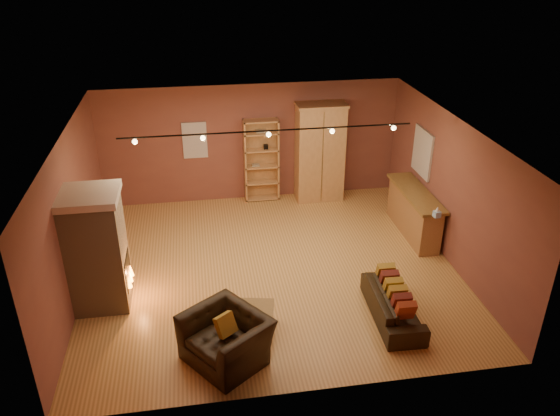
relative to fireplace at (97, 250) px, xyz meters
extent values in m
plane|color=#B07E3E|center=(3.04, 0.60, -1.06)|extent=(7.00, 7.00, 0.00)
plane|color=brown|center=(3.04, 0.60, 1.74)|extent=(7.00, 7.00, 0.00)
cube|color=brown|center=(3.04, 3.85, 0.34)|extent=(7.00, 0.02, 2.80)
cube|color=brown|center=(-0.46, 0.60, 0.34)|extent=(0.02, 6.50, 2.80)
cube|color=brown|center=(6.54, 0.60, 0.34)|extent=(0.02, 6.50, 2.80)
cube|color=tan|center=(-0.01, 0.00, -0.06)|extent=(0.90, 0.90, 2.00)
cube|color=beige|center=(-0.01, 0.00, 1.00)|extent=(0.98, 0.98, 0.12)
cube|color=black|center=(0.40, 0.00, -0.46)|extent=(0.10, 0.65, 0.55)
cone|color=orange|center=(0.46, 0.00, -0.58)|extent=(0.10, 0.10, 0.22)
cube|color=silver|center=(1.74, 3.83, 0.49)|extent=(0.56, 0.04, 0.86)
cube|color=tan|center=(3.27, 3.83, -0.06)|extent=(0.82, 0.04, 2.00)
cube|color=tan|center=(2.88, 3.69, -0.06)|extent=(0.04, 0.32, 2.00)
cube|color=tan|center=(3.66, 3.69, -0.06)|extent=(0.04, 0.32, 2.00)
cube|color=gray|center=(3.13, 3.69, -0.17)|extent=(0.18, 0.12, 0.05)
cube|color=black|center=(3.37, 3.69, 0.28)|extent=(0.10, 0.10, 0.12)
cube|color=tan|center=(3.27, 3.69, -1.02)|extent=(0.82, 0.32, 0.04)
cube|color=tan|center=(3.27, 3.69, -0.60)|extent=(0.82, 0.32, 0.04)
cube|color=tan|center=(3.27, 3.69, -0.19)|extent=(0.82, 0.32, 0.03)
cube|color=tan|center=(3.27, 3.69, 0.22)|extent=(0.82, 0.32, 0.04)
cube|color=tan|center=(3.27, 3.69, 0.62)|extent=(0.82, 0.32, 0.04)
cube|color=tan|center=(3.27, 3.69, 0.92)|extent=(0.82, 0.32, 0.04)
cube|color=tan|center=(4.64, 3.55, 0.09)|extent=(1.10, 0.60, 2.31)
cube|color=olive|center=(4.64, 3.25, 0.09)|extent=(0.02, 0.01, 2.21)
cube|color=tan|center=(4.64, 3.55, 1.28)|extent=(1.16, 0.66, 0.06)
cube|color=#AB7D4E|center=(6.24, 1.48, -0.60)|extent=(0.44, 1.94, 0.93)
cube|color=olive|center=(6.24, 1.48, -0.10)|extent=(0.56, 2.06, 0.06)
cube|color=#94C0ED|center=(6.19, 0.34, -0.01)|extent=(0.14, 0.14, 0.12)
cone|color=white|center=(6.19, 0.34, 0.10)|extent=(0.08, 0.08, 0.10)
cube|color=silver|center=(6.51, 2.00, 0.59)|extent=(0.05, 0.90, 1.00)
imported|color=black|center=(4.84, -1.23, -0.73)|extent=(0.57, 1.73, 0.67)
cube|color=#A43D20|center=(4.81, -1.78, -0.51)|extent=(0.31, 0.24, 0.36)
cube|color=maroon|center=(4.82, -1.56, -0.51)|extent=(0.31, 0.24, 0.36)
cube|color=#AC862C|center=(4.83, -1.34, -0.51)|extent=(0.31, 0.24, 0.36)
cube|color=#AC862C|center=(4.84, -1.12, -0.51)|extent=(0.31, 0.24, 0.36)
cube|color=maroon|center=(4.85, -0.90, -0.51)|extent=(0.31, 0.24, 0.36)
cube|color=#AC862C|center=(4.86, -0.68, -0.51)|extent=(0.31, 0.24, 0.36)
imported|color=black|center=(2.01, -1.80, -0.54)|extent=(1.32, 1.41, 1.03)
cube|color=#AC862C|center=(2.01, -1.80, -0.41)|extent=(0.38, 0.37, 0.34)
cube|color=olive|center=(2.54, -1.17, -0.67)|extent=(0.64, 0.64, 0.05)
cube|color=black|center=(2.32, -1.40, -0.88)|extent=(0.05, 0.05, 0.36)
cube|color=black|center=(2.77, -1.40, -0.88)|extent=(0.05, 0.05, 0.36)
cube|color=black|center=(2.32, -0.94, -0.88)|extent=(0.05, 0.05, 0.36)
cube|color=black|center=(2.77, -0.94, -0.88)|extent=(0.05, 0.05, 0.36)
cylinder|color=black|center=(3.04, 0.80, 1.66)|extent=(5.20, 0.03, 0.03)
sphere|color=#FFD88C|center=(0.74, 0.80, 1.59)|extent=(0.09, 0.09, 0.09)
sphere|color=#FFD88C|center=(1.89, 0.80, 1.59)|extent=(0.09, 0.09, 0.09)
sphere|color=#FFD88C|center=(3.04, 0.80, 1.59)|extent=(0.09, 0.09, 0.09)
sphere|color=#FFD88C|center=(4.19, 0.80, 1.59)|extent=(0.09, 0.09, 0.09)
sphere|color=#FFD88C|center=(5.34, 0.80, 1.59)|extent=(0.09, 0.09, 0.09)
camera|label=1|loc=(1.78, -8.26, 4.75)|focal=35.00mm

